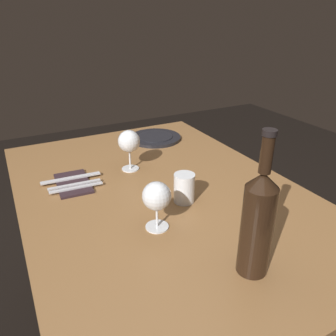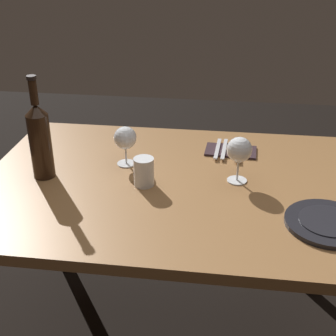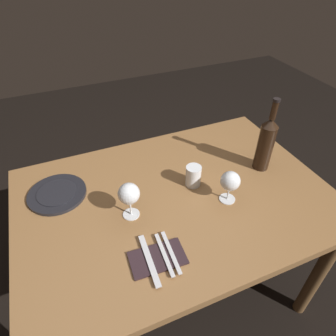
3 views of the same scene
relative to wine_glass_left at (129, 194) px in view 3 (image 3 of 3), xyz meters
name	(u,v)px [view 3 (image 3 of 3)]	position (x,y,z in m)	size (l,w,h in m)	color
ground_plane	(174,286)	(-0.20, -0.03, -0.85)	(6.00, 6.00, 0.00)	black
dining_table	(175,210)	(-0.20, -0.03, -0.20)	(1.30, 0.90, 0.74)	olive
wine_glass_left	(129,194)	(0.00, 0.00, 0.00)	(0.08, 0.08, 0.16)	white
wine_glass_right	(230,182)	(-0.39, 0.07, -0.01)	(0.08, 0.08, 0.14)	white
wine_bottle	(266,143)	(-0.65, -0.05, 0.02)	(0.07, 0.07, 0.35)	black
water_tumbler	(193,177)	(-0.30, -0.07, -0.07)	(0.07, 0.07, 0.10)	white
dinner_plate	(57,194)	(0.25, -0.23, -0.10)	(0.24, 0.24, 0.02)	black
folded_napkin	(158,258)	(-0.02, 0.23, -0.11)	(0.20, 0.12, 0.01)	#2D1E23
fork_inner	(164,254)	(-0.05, 0.23, -0.10)	(0.02, 0.18, 0.00)	silver
fork_outer	(171,252)	(-0.07, 0.23, -0.10)	(0.02, 0.18, 0.00)	silver
table_knife	(149,260)	(0.01, 0.23, -0.10)	(0.03, 0.21, 0.00)	silver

